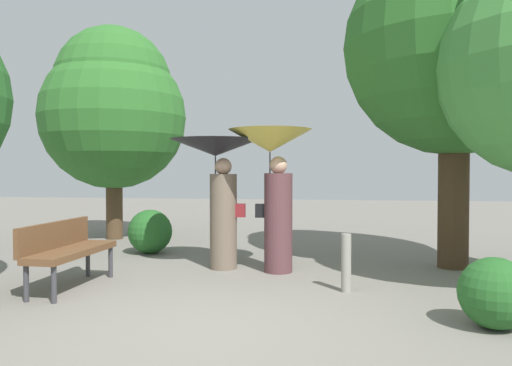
{
  "coord_description": "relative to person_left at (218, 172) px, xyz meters",
  "views": [
    {
      "loc": [
        1.14,
        -4.56,
        1.48
      ],
      "look_at": [
        0.0,
        3.07,
        1.28
      ],
      "focal_mm": 34.13,
      "sensor_mm": 36.0,
      "label": 1
    }
  ],
  "objects": [
    {
      "name": "person_left",
      "position": [
        0.0,
        0.0,
        0.0
      ],
      "size": [
        1.36,
        1.36,
        1.95
      ],
      "rotation": [
        0.0,
        0.0,
        1.54
      ],
      "color": "#6B5B4C",
      "rests_on": "ground"
    },
    {
      "name": "ground_plane",
      "position": [
        0.5,
        -2.58,
        -1.45
      ],
      "size": [
        40.0,
        40.0,
        0.0
      ],
      "primitive_type": "plane",
      "color": "slate"
    },
    {
      "name": "bush_path_left",
      "position": [
        3.18,
        -2.36,
        -1.11
      ],
      "size": [
        0.67,
        0.67,
        0.67
      ],
      "primitive_type": "sphere",
      "color": "#235B23",
      "rests_on": "ground"
    },
    {
      "name": "path_marker_post",
      "position": [
        1.86,
        -1.17,
        -1.1
      ],
      "size": [
        0.12,
        0.12,
        0.71
      ],
      "primitive_type": "cylinder",
      "color": "gray",
      "rests_on": "ground"
    },
    {
      "name": "tree_mid_left",
      "position": [
        -2.93,
        2.75,
        1.39
      ],
      "size": [
        3.07,
        3.07,
        4.54
      ],
      "color": "#4C3823",
      "rests_on": "ground"
    },
    {
      "name": "bush_path_right",
      "position": [
        -1.5,
        1.1,
        -1.06
      ],
      "size": [
        0.78,
        0.78,
        0.78
      ],
      "primitive_type": "sphere",
      "color": "#235B23",
      "rests_on": "ground"
    },
    {
      "name": "tree_mid_right",
      "position": [
        3.51,
        0.57,
        2.19
      ],
      "size": [
        3.3,
        3.3,
        5.57
      ],
      "color": "#42301E",
      "rests_on": "ground"
    },
    {
      "name": "person_right",
      "position": [
        0.84,
        -0.13,
        0.06
      ],
      "size": [
        1.21,
        1.21,
        2.07
      ],
      "rotation": [
        0.0,
        0.0,
        1.54
      ],
      "color": "#563338",
      "rests_on": "ground"
    },
    {
      "name": "park_bench",
      "position": [
        -1.6,
        -1.49,
        -0.94
      ],
      "size": [
        0.53,
        1.51,
        0.83
      ],
      "rotation": [
        0.0,
        0.0,
        1.54
      ],
      "color": "#38383D",
      "rests_on": "ground"
    }
  ]
}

